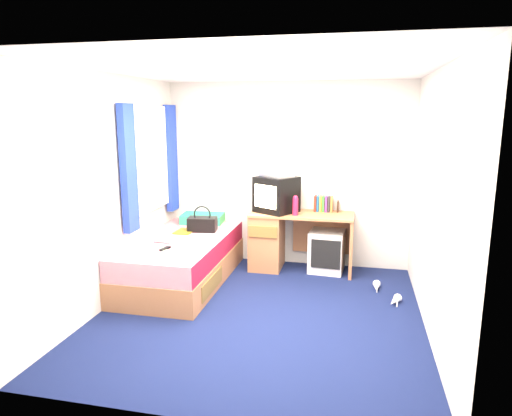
% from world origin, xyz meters
% --- Properties ---
extents(ground, '(3.40, 3.40, 0.00)m').
position_xyz_m(ground, '(0.00, 0.00, 0.00)').
color(ground, '#0C1438').
rests_on(ground, ground).
extents(room_shell, '(3.40, 3.40, 3.40)m').
position_xyz_m(room_shell, '(0.00, 0.00, 1.45)').
color(room_shell, white).
rests_on(room_shell, ground).
extents(bed, '(1.01, 2.00, 0.54)m').
position_xyz_m(bed, '(-1.10, 0.70, 0.27)').
color(bed, '#AD7148').
rests_on(bed, ground).
extents(pillow, '(0.58, 0.40, 0.12)m').
position_xyz_m(pillow, '(-1.11, 1.49, 0.60)').
color(pillow, '#186E9D').
rests_on(pillow, bed).
extents(desk, '(1.30, 0.55, 0.75)m').
position_xyz_m(desk, '(-0.03, 1.44, 0.41)').
color(desk, '#AD7148').
rests_on(desk, ground).
extents(storage_cube, '(0.46, 0.46, 0.53)m').
position_xyz_m(storage_cube, '(0.57, 1.45, 0.27)').
color(storage_cube, silver).
rests_on(storage_cube, ground).
extents(crt_tv, '(0.61, 0.60, 0.46)m').
position_xyz_m(crt_tv, '(-0.09, 1.44, 0.98)').
color(crt_tv, black).
rests_on(crt_tv, desk).
extents(vcr, '(0.47, 0.45, 0.07)m').
position_xyz_m(vcr, '(-0.09, 1.44, 1.24)').
color(vcr, '#B6B7B9').
rests_on(vcr, crt_tv).
extents(book_row, '(0.24, 0.13, 0.20)m').
position_xyz_m(book_row, '(0.50, 1.60, 0.85)').
color(book_row, maroon).
rests_on(book_row, desk).
extents(picture_frame, '(0.02, 0.12, 0.14)m').
position_xyz_m(picture_frame, '(0.68, 1.61, 0.82)').
color(picture_frame, black).
rests_on(picture_frame, desk).
extents(pink_water_bottle, '(0.07, 0.07, 0.22)m').
position_xyz_m(pink_water_bottle, '(0.18, 1.29, 0.86)').
color(pink_water_bottle, '#C31B41').
rests_on(pink_water_bottle, desk).
extents(aerosol_can, '(0.05, 0.05, 0.19)m').
position_xyz_m(aerosol_can, '(0.13, 1.44, 0.85)').
color(aerosol_can, silver).
rests_on(aerosol_can, desk).
extents(handbag, '(0.37, 0.24, 0.32)m').
position_xyz_m(handbag, '(-0.96, 1.06, 0.64)').
color(handbag, black).
rests_on(handbag, bed).
extents(towel, '(0.31, 0.27, 0.09)m').
position_xyz_m(towel, '(-0.82, 0.37, 0.59)').
color(towel, white).
rests_on(towel, bed).
extents(magazine, '(0.22, 0.29, 0.01)m').
position_xyz_m(magazine, '(-1.17, 0.97, 0.55)').
color(magazine, yellow).
rests_on(magazine, bed).
extents(water_bottle, '(0.20, 0.08, 0.07)m').
position_xyz_m(water_bottle, '(-1.23, 0.47, 0.58)').
color(water_bottle, white).
rests_on(water_bottle, bed).
extents(colour_swatch_fan, '(0.19, 0.20, 0.01)m').
position_xyz_m(colour_swatch_fan, '(-1.13, 0.22, 0.55)').
color(colour_swatch_fan, gold).
rests_on(colour_swatch_fan, bed).
extents(remote_control, '(0.07, 0.17, 0.02)m').
position_xyz_m(remote_control, '(-1.10, 0.22, 0.55)').
color(remote_control, black).
rests_on(remote_control, bed).
extents(window_assembly, '(0.11, 1.42, 1.40)m').
position_xyz_m(window_assembly, '(-1.55, 0.90, 1.42)').
color(window_assembly, silver).
rests_on(window_assembly, room_shell).
extents(white_heels, '(0.31, 0.60, 0.09)m').
position_xyz_m(white_heels, '(1.27, 0.72, 0.04)').
color(white_heels, white).
rests_on(white_heels, ground).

